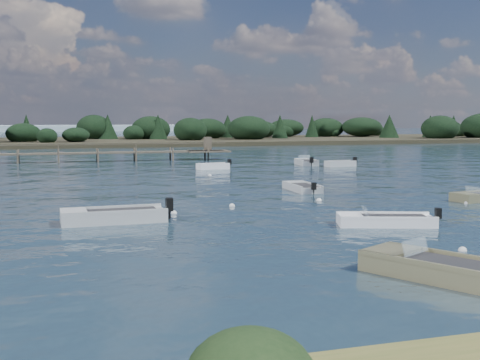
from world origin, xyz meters
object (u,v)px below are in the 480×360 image
object	(u,v)px
dinghy_extra_b	(306,163)
tender_far_white	(213,167)
tender_far_grey_b	(340,165)
dinghy_mid_grey	(114,218)
dinghy_near_olive	(449,274)
dinghy_mid_white_a	(385,222)
dinghy_extra_a	(302,189)

from	to	relation	value
dinghy_extra_b	tender_far_white	bearing A→B (deg)	-167.39
tender_far_grey_b	dinghy_mid_grey	bearing A→B (deg)	-132.70
dinghy_near_olive	tender_far_grey_b	xyz separation A→B (m)	(16.42, 40.65, -0.01)
dinghy_mid_white_a	tender_far_grey_b	world-z (taller)	tender_far_grey_b
dinghy_mid_grey	dinghy_near_olive	bearing A→B (deg)	-56.52
tender_far_white	tender_far_grey_b	bearing A→B (deg)	-2.21
dinghy_extra_b	dinghy_extra_a	size ratio (longest dim) A/B	0.94
dinghy_mid_white_a	tender_far_grey_b	distance (m)	34.52
dinghy_extra_a	tender_far_white	xyz separation A→B (m)	(-1.48, 18.75, 0.04)
dinghy_near_olive	dinghy_mid_white_a	distance (m)	9.34
tender_far_white	dinghy_mid_white_a	bearing A→B (deg)	-90.12
dinghy_near_olive	dinghy_mid_grey	distance (m)	15.96
dinghy_extra_b	dinghy_mid_white_a	xyz separation A→B (m)	(-10.88, -34.74, -0.03)
dinghy_mid_grey	dinghy_mid_white_a	bearing A→B (deg)	-20.75
dinghy_near_olive	dinghy_mid_grey	size ratio (longest dim) A/B	1.05
dinghy_mid_white_a	tender_far_grey_b	bearing A→B (deg)	67.15
dinghy_extra_b	tender_far_grey_b	world-z (taller)	dinghy_extra_b
dinghy_extra_a	tender_far_white	bearing A→B (deg)	94.51
dinghy_extra_b	dinghy_mid_grey	xyz separation A→B (m)	(-22.70, -30.26, 0.01)
tender_far_white	dinghy_mid_grey	world-z (taller)	dinghy_mid_grey
dinghy_mid_grey	tender_far_grey_b	bearing A→B (deg)	47.30
dinghy_near_olive	tender_far_white	distance (m)	41.28
tender_far_white	dinghy_extra_a	bearing A→B (deg)	-85.49
dinghy_mid_white_a	tender_far_white	distance (m)	32.32
dinghy_extra_b	dinghy_extra_a	world-z (taller)	dinghy_extra_b
dinghy_extra_a	tender_far_white	world-z (taller)	tender_far_white
dinghy_extra_b	dinghy_mid_grey	bearing A→B (deg)	-126.87
tender_far_grey_b	dinghy_extra_a	bearing A→B (deg)	-123.02
dinghy_near_olive	dinghy_extra_a	size ratio (longest dim) A/B	1.31
dinghy_mid_white_a	tender_far_white	bearing A→B (deg)	89.88
dinghy_mid_white_a	dinghy_extra_a	bearing A→B (deg)	83.48
dinghy_mid_white_a	dinghy_mid_grey	bearing A→B (deg)	159.25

